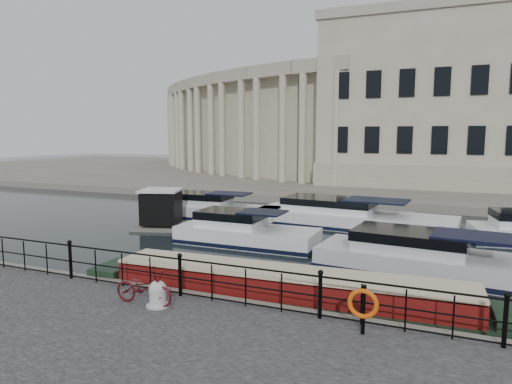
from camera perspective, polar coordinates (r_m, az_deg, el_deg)
ground_plane at (r=15.27m, az=-4.76°, el=-12.04°), size 160.00×160.00×0.00m
far_bank at (r=52.39m, az=15.45°, el=1.81°), size 120.00×42.00×0.55m
railing at (r=13.04m, az=-9.48°, el=-9.97°), size 24.14×0.14×1.22m
civic_building at (r=48.11m, az=13.85°, el=9.46°), size 53.55×31.84×16.85m
bicycle at (r=12.66m, az=-13.85°, el=-11.57°), size 1.73×0.63×0.90m
mooring_bollard at (r=12.50m, az=-12.18°, el=-12.38°), size 0.61×0.61×0.69m
life_ring_post at (r=10.75m, az=13.23°, el=-13.52°), size 0.70×0.19×1.14m
narrowboat at (r=13.43m, az=3.63°, el=-13.12°), size 12.93×2.29×1.48m
harbour_hut at (r=25.02m, az=-11.75°, el=-2.28°), size 3.36×3.07×2.17m
cabin_cruisers at (r=22.79m, az=10.64°, el=-4.68°), size 24.21×11.17×1.99m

